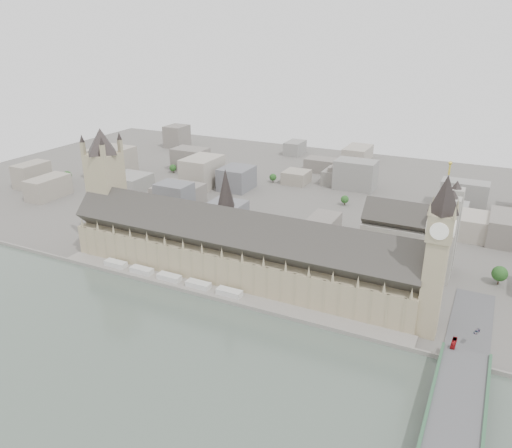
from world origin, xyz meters
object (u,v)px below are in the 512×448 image
at_px(westminster_abbey, 411,237).
at_px(car_approach, 477,332).
at_px(elizabeth_tower, 438,246).
at_px(victoria_tower, 106,183).
at_px(palace_of_westminster, 235,250).
at_px(red_bus_north, 454,343).

xyz_separation_m(westminster_abbey, car_approach, (54.68, -89.58, -14.06)).
bearing_deg(elizabeth_tower, car_approach, -5.33).
bearing_deg(victoria_tower, westminster_abbey, 16.50).
height_order(victoria_tower, westminster_abbey, victoria_tower).
distance_m(palace_of_westminster, victoria_tower, 126.41).
relative_size(elizabeth_tower, westminster_abbey, 1.58).
relative_size(westminster_abbey, car_approach, 12.84).
bearing_deg(elizabeth_tower, red_bus_north, -51.01).
relative_size(elizabeth_tower, car_approach, 20.30).
bearing_deg(westminster_abbey, red_bus_north, -67.79).
height_order(red_bus_north, car_approach, red_bus_north).
height_order(victoria_tower, car_approach, victoria_tower).
xyz_separation_m(elizabeth_tower, red_bus_north, (17.02, -21.02, -46.45)).
xyz_separation_m(palace_of_westminster, westminster_abbey, (110.92, 75.30, 2.38)).
xyz_separation_m(victoria_tower, red_bus_north, (277.02, -39.02, -43.57)).
bearing_deg(car_approach, elizabeth_tower, -165.91).
height_order(victoria_tower, red_bus_north, victoria_tower).
height_order(palace_of_westminster, elizabeth_tower, elizabeth_tower).
xyz_separation_m(victoria_tower, westminster_abbey, (232.92, 69.00, -30.12)).
distance_m(victoria_tower, red_bus_north, 283.13).
height_order(elizabeth_tower, red_bus_north, elizabeth_tower).
bearing_deg(victoria_tower, red_bus_north, -8.02).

